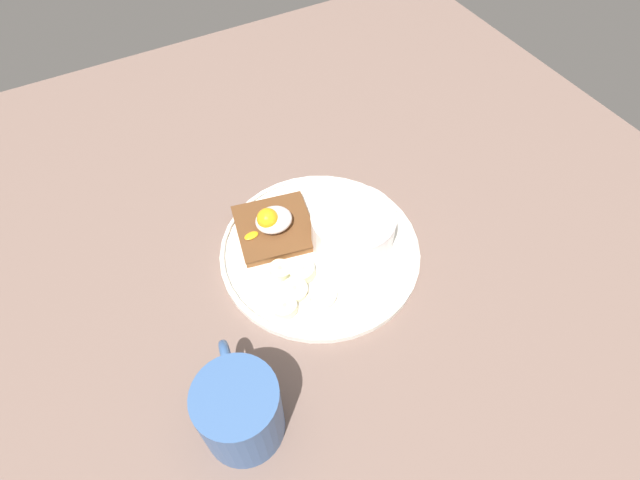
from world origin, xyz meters
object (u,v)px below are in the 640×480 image
banana_slice_front (323,296)px  coffee_mug (240,410)px  banana_slice_back (302,271)px  banana_slice_right (280,270)px  toast_slice (275,228)px  poached_egg (272,220)px  banana_slice_left (295,290)px  banana_slice_inner (285,307)px  oatmeal_bowl (353,229)px

banana_slice_front → coffee_mug: size_ratio=0.38×
banana_slice_back → banana_slice_right: bearing=-33.0°
coffee_mug → toast_slice: bearing=-122.8°
poached_egg → banana_slice_right: poached_egg is taller
poached_egg → banana_slice_right: 7.37cm
banana_slice_left → banana_slice_right: same height
poached_egg → coffee_mug: size_ratio=0.59×
toast_slice → poached_egg: (0.31, 0.02, 1.99)cm
toast_slice → coffee_mug: coffee_mug is taller
banana_slice_back → coffee_mug: (14.44, 14.01, 3.15)cm
toast_slice → banana_slice_inner: size_ratio=2.90×
banana_slice_back → banana_slice_inner: size_ratio=1.10×
banana_slice_front → banana_slice_inner: 5.07cm
coffee_mug → banana_slice_back: bearing=-135.9°
toast_slice → coffee_mug: 26.82cm
toast_slice → coffee_mug: (14.43, 22.37, 3.23)cm
banana_slice_back → coffee_mug: size_ratio=0.38×
banana_slice_front → banana_slice_left: 3.69cm
toast_slice → banana_slice_back: bearing=90.1°
banana_slice_inner → coffee_mug: 14.84cm
toast_slice → banana_slice_inner: (4.34, 12.01, -0.10)cm
banana_slice_front → banana_slice_left: banana_slice_left is taller
oatmeal_bowl → poached_egg: 11.15cm
oatmeal_bowl → banana_slice_front: (7.79, 5.90, -2.40)cm
banana_slice_left → banana_slice_back: 2.96cm
poached_egg → banana_slice_inner: (4.03, 11.98, -2.09)cm
banana_slice_right → coffee_mug: 19.95cm
banana_slice_back → poached_egg: bearing=-87.8°
banana_slice_front → banana_slice_left: bearing=-40.6°
oatmeal_bowl → toast_slice: (8.46, -6.90, -2.22)cm
toast_slice → banana_slice_left: same height
toast_slice → banana_slice_left: 10.61cm
oatmeal_bowl → banana_slice_left: oatmeal_bowl is taller
toast_slice → banana_slice_inner: same height
toast_slice → banana_slice_front: toast_slice is taller
banana_slice_back → banana_slice_inner: bearing=39.9°
poached_egg → banana_slice_front: 12.99cm
toast_slice → poached_egg: 2.01cm
poached_egg → banana_slice_right: bearing=72.4°
banana_slice_left → banana_slice_back: size_ratio=0.81×
banana_slice_back → banana_slice_right: 2.94cm
banana_slice_front → banana_slice_right: banana_slice_right is taller
banana_slice_left → oatmeal_bowl: bearing=-161.7°
oatmeal_bowl → banana_slice_right: (10.91, -0.14, -2.29)cm
banana_slice_front → banana_slice_back: size_ratio=1.02×
toast_slice → banana_slice_right: 7.20cm
banana_slice_back → banana_slice_inner: (4.35, 3.64, -0.18)cm
banana_slice_left → banana_slice_inner: 2.73cm
toast_slice → poached_egg: bearing=4.2°
oatmeal_bowl → banana_slice_inner: bearing=21.8°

